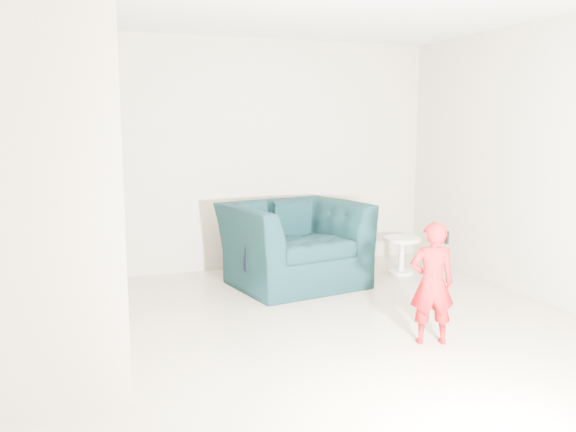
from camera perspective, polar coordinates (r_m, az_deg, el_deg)
The scene contains 9 objects.
floor at distance 4.87m, azimuth 3.24°, elevation -12.06°, with size 5.50×5.50×0.00m, color tan.
back_wall at distance 7.18m, azimuth -5.39°, elevation 5.66°, with size 5.00×5.00×0.00m, color #B8AF96.
armchair at distance 6.53m, azimuth 0.55°, elevation -2.64°, with size 1.36×1.19×0.88m, color black.
toddler at distance 4.92m, azimuth 13.32°, elevation -6.13°, with size 0.36×0.23×0.97m, color #A2050E.
side_table at distance 7.15m, azimuth 10.58°, elevation -3.07°, with size 0.43×0.43×0.43m.
staircase at distance 4.80m, azimuth -21.98°, elevation -1.29°, with size 1.02×3.03×3.62m.
cushion at distance 6.69m, azimuth 0.26°, elevation -0.26°, with size 0.42×0.12×0.40m, color black.
throw at distance 6.34m, azimuth -4.45°, elevation -1.98°, with size 0.06×0.56×0.62m, color black.
phone at distance 4.90m, azimuth 14.60°, elevation -1.93°, with size 0.02×0.05×0.10m, color black.
Camera 1 is at (-1.81, -4.18, 1.73)m, focal length 38.00 mm.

